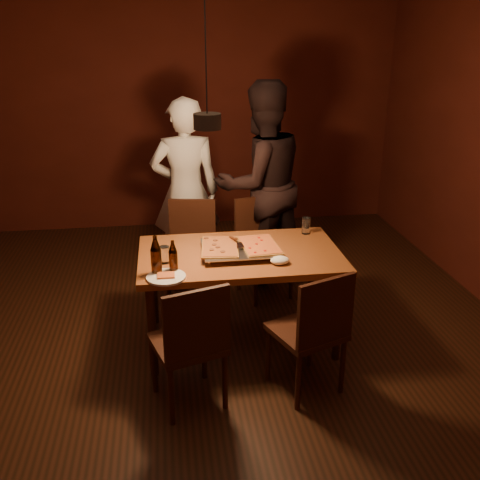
{
  "coord_description": "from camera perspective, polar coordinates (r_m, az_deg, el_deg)",
  "views": [
    {
      "loc": [
        -0.28,
        -3.47,
        2.3
      ],
      "look_at": [
        0.24,
        0.17,
        0.85
      ],
      "focal_mm": 40.0,
      "sensor_mm": 36.0,
      "label": 1
    }
  ],
  "objects": [
    {
      "name": "room_shell",
      "position": [
        3.6,
        -3.39,
        7.0
      ],
      "size": [
        6.0,
        6.0,
        6.0
      ],
      "color": "#33180E",
      "rests_on": "ground"
    },
    {
      "name": "dining_table",
      "position": [
        4.02,
        0.0,
        -2.31
      ],
      "size": [
        1.5,
        0.9,
        0.75
      ],
      "color": "#9C5327",
      "rests_on": "floor"
    },
    {
      "name": "chair_far_left",
      "position": [
        4.8,
        -5.18,
        -0.11
      ],
      "size": [
        0.49,
        0.49,
        0.49
      ],
      "rotation": [
        0.0,
        0.0,
        2.97
      ],
      "color": "#38190F",
      "rests_on": "floor"
    },
    {
      "name": "chair_far_right",
      "position": [
        4.88,
        2.22,
        0.3
      ],
      "size": [
        0.53,
        0.53,
        0.49
      ],
      "rotation": [
        0.0,
        0.0,
        3.44
      ],
      "color": "#38190F",
      "rests_on": "floor"
    },
    {
      "name": "chair_near_left",
      "position": [
        3.37,
        -5.18,
        -10.13
      ],
      "size": [
        0.53,
        0.53,
        0.49
      ],
      "rotation": [
        0.0,
        0.0,
        0.3
      ],
      "color": "#38190F",
      "rests_on": "floor"
    },
    {
      "name": "chair_near_right",
      "position": [
        3.52,
        7.96,
        -8.78
      ],
      "size": [
        0.54,
        0.54,
        0.49
      ],
      "rotation": [
        0.0,
        0.0,
        0.37
      ],
      "color": "#38190F",
      "rests_on": "floor"
    },
    {
      "name": "pizza_tray",
      "position": [
        3.96,
        -0.03,
        -1.11
      ],
      "size": [
        0.56,
        0.46,
        0.05
      ],
      "primitive_type": "cube",
      "rotation": [
        0.0,
        0.0,
        -0.01
      ],
      "color": "silver",
      "rests_on": "dining_table"
    },
    {
      "name": "pizza_meat",
      "position": [
        3.95,
        -2.16,
        -0.71
      ],
      "size": [
        0.3,
        0.44,
        0.02
      ],
      "primitive_type": "cube",
      "rotation": [
        0.0,
        0.0,
        -0.1
      ],
      "color": "maroon",
      "rests_on": "pizza_tray"
    },
    {
      "name": "pizza_cheese",
      "position": [
        3.98,
        2.11,
        -0.53
      ],
      "size": [
        0.29,
        0.43,
        0.02
      ],
      "primitive_type": "cube",
      "rotation": [
        0.0,
        0.0,
        0.07
      ],
      "color": "gold",
      "rests_on": "pizza_tray"
    },
    {
      "name": "spatula",
      "position": [
        3.95,
        -0.04,
        -0.57
      ],
      "size": [
        0.15,
        0.26,
        0.04
      ],
      "primitive_type": null,
      "rotation": [
        0.0,
        0.0,
        0.27
      ],
      "color": "silver",
      "rests_on": "pizza_tray"
    },
    {
      "name": "beer_bottle_a",
      "position": [
        3.63,
        -8.96,
        -1.62
      ],
      "size": [
        0.07,
        0.07,
        0.27
      ],
      "color": "black",
      "rests_on": "dining_table"
    },
    {
      "name": "beer_bottle_b",
      "position": [
        3.66,
        -7.15,
        -1.74
      ],
      "size": [
        0.06,
        0.06,
        0.23
      ],
      "color": "black",
      "rests_on": "dining_table"
    },
    {
      "name": "water_glass_left",
      "position": [
        3.83,
        -8.08,
        -1.57
      ],
      "size": [
        0.08,
        0.08,
        0.12
      ],
      "primitive_type": "cylinder",
      "color": "silver",
      "rests_on": "dining_table"
    },
    {
      "name": "water_glass_right",
      "position": [
        4.37,
        7.06,
        1.53
      ],
      "size": [
        0.07,
        0.07,
        0.14
      ],
      "primitive_type": "cylinder",
      "color": "silver",
      "rests_on": "dining_table"
    },
    {
      "name": "plate_slice",
      "position": [
        3.61,
        -7.89,
        -3.92
      ],
      "size": [
        0.26,
        0.26,
        0.03
      ],
      "color": "white",
      "rests_on": "dining_table"
    },
    {
      "name": "napkin",
      "position": [
        3.8,
        4.26,
        -2.17
      ],
      "size": [
        0.14,
        0.1,
        0.06
      ],
      "primitive_type": "ellipsoid",
      "color": "white",
      "rests_on": "dining_table"
    },
    {
      "name": "diner_white",
      "position": [
        5.06,
        -5.82,
        5.1
      ],
      "size": [
        0.65,
        0.44,
        1.76
      ],
      "primitive_type": "imported",
      "rotation": [
        0.0,
        0.0,
        3.17
      ],
      "color": "silver",
      "rests_on": "floor"
    },
    {
      "name": "diner_dark",
      "position": [
        5.04,
        2.24,
        5.96
      ],
      "size": [
        1.11,
        0.98,
        1.9
      ],
      "primitive_type": "imported",
      "rotation": [
        0.0,
        0.0,
        3.48
      ],
      "color": "black",
      "rests_on": "floor"
    },
    {
      "name": "pendant_lamp",
      "position": [
        3.52,
        -3.52,
        12.69
      ],
      "size": [
        0.18,
        0.18,
        1.1
      ],
      "color": "black",
      "rests_on": "ceiling"
    }
  ]
}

